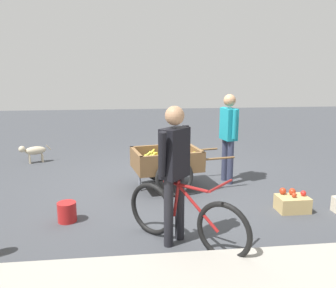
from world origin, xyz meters
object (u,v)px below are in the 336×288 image
object	(u,v)px
vendor_person	(229,131)
bicycle	(185,218)
apple_crate	(292,203)
plastic_bucket	(67,212)
dog	(33,151)
cyclist_person	(174,163)
fruit_cart	(167,164)

from	to	relation	value
vendor_person	bicycle	distance (m)	2.58
apple_crate	bicycle	bearing A→B (deg)	25.92
bicycle	plastic_bucket	distance (m)	1.70
dog	apple_crate	world-z (taller)	dog
dog	apple_crate	xyz separation A→B (m)	(-4.39, 3.19, -0.15)
apple_crate	cyclist_person	bearing A→B (deg)	21.74
dog	plastic_bucket	bearing A→B (deg)	110.93
fruit_cart	vendor_person	distance (m)	1.25
bicycle	plastic_bucket	world-z (taller)	bicycle
fruit_cart	dog	distance (m)	3.37
vendor_person	dog	bearing A→B (deg)	-25.02
vendor_person	fruit_cart	bearing A→B (deg)	10.56
fruit_cart	vendor_person	bearing A→B (deg)	-169.44
fruit_cart	plastic_bucket	xyz separation A→B (m)	(1.49, 1.18, -0.30)
bicycle	vendor_person	bearing A→B (deg)	-117.13
fruit_cart	plastic_bucket	bearing A→B (deg)	38.46
bicycle	plastic_bucket	bearing A→B (deg)	-29.92
fruit_cart	apple_crate	world-z (taller)	fruit_cart
bicycle	fruit_cart	bearing A→B (deg)	-90.71
bicycle	apple_crate	xyz separation A→B (m)	(-1.71, -0.83, -0.23)
dog	plastic_bucket	size ratio (longest dim) A/B	2.36
plastic_bucket	apple_crate	size ratio (longest dim) A/B	0.61
dog	plastic_bucket	world-z (taller)	dog
dog	plastic_bucket	distance (m)	3.41
vendor_person	apple_crate	world-z (taller)	vendor_person
dog	fruit_cart	bearing A→B (deg)	143.61
bicycle	cyclist_person	xyz separation A→B (m)	(0.11, -0.11, 0.62)
vendor_person	apple_crate	distance (m)	1.72
fruit_cart	vendor_person	world-z (taller)	vendor_person
fruit_cart	apple_crate	bearing A→B (deg)	144.71
bicycle	dog	world-z (taller)	bicycle
bicycle	dog	bearing A→B (deg)	-56.31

